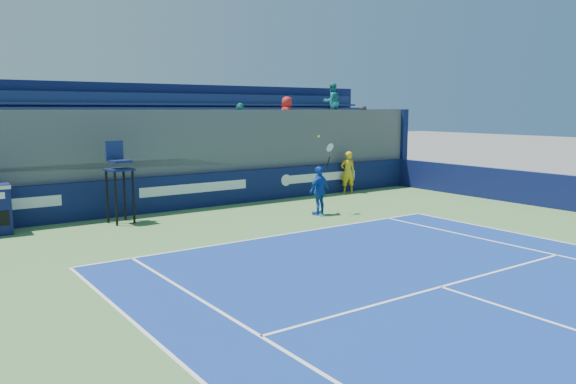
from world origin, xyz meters
TOP-DOWN VIEW (x-y plane):
  - ball_person at (6.70, 16.74)m, footprint 0.72×0.60m
  - back_hoarding at (0.00, 17.10)m, footprint 20.40×0.21m
  - umpire_chair at (-2.95, 16.05)m, footprint 0.79×0.79m
  - tennis_player at (2.76, 13.64)m, footprint 1.01×0.58m
  - stadium_seating at (0.02, 19.15)m, footprint 21.00×4.05m

SIDE VIEW (x-z plane):
  - back_hoarding at x=0.00m, z-range 0.00..1.20m
  - tennis_player at x=2.76m, z-range -0.48..2.09m
  - ball_person at x=6.70m, z-range 0.01..1.72m
  - umpire_chair at x=-2.95m, z-range 0.29..2.77m
  - stadium_seating at x=0.02m, z-range -0.45..4.13m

